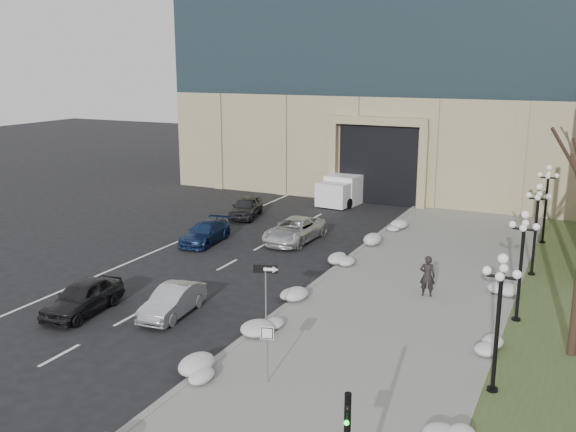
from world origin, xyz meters
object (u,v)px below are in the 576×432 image
at_px(car_d, 294,230).
at_px(keep_sign, 267,342).
at_px(lamppost_b, 522,251).
at_px(car_a, 83,297).
at_px(car_c, 205,233).
at_px(pedestrian, 427,276).
at_px(one_way_sign, 270,277).
at_px(box_truck, 349,188).
at_px(lamppost_d, 547,193).
at_px(car_e, 246,207).
at_px(lamppost_a, 499,305).
at_px(car_b, 173,301).
at_px(lamppost_c, 537,217).

distance_m(car_d, keep_sign, 17.68).
distance_m(keep_sign, lamppost_b, 11.55).
xyz_separation_m(car_a, lamppost_b, (16.92, 6.94, 2.36)).
height_order(car_c, lamppost_b, lamppost_b).
bearing_deg(keep_sign, pedestrian, 57.66).
bearing_deg(keep_sign, one_way_sign, 98.97).
relative_size(car_d, one_way_sign, 1.85).
distance_m(box_truck, lamppost_d, 16.04).
xyz_separation_m(car_d, pedestrian, (9.46, -6.01, 0.37)).
xyz_separation_m(car_e, lamppost_b, (19.17, -11.38, 2.36)).
bearing_deg(pedestrian, lamppost_a, 109.29).
height_order(car_b, car_c, car_b).
height_order(car_b, car_d, car_d).
relative_size(pedestrian, keep_sign, 0.91).
xyz_separation_m(car_e, pedestrian, (15.14, -10.19, 0.36)).
relative_size(lamppost_a, lamppost_b, 1.00).
bearing_deg(car_c, lamppost_b, -19.07).
height_order(box_truck, lamppost_a, lamppost_a).
bearing_deg(lamppost_d, one_way_sign, -116.09).
xyz_separation_m(pedestrian, keep_sign, (-2.82, -10.35, 0.47)).
xyz_separation_m(lamppost_b, lamppost_d, (0.00, 13.00, 0.00)).
bearing_deg(keep_sign, lamppost_d, 55.72).
xyz_separation_m(keep_sign, lamppost_a, (6.86, 2.66, 1.53)).
bearing_deg(car_a, car_e, 92.23).
bearing_deg(lamppost_d, box_truck, 155.94).
bearing_deg(lamppost_c, car_c, -174.18).
xyz_separation_m(car_a, one_way_sign, (8.07, 1.85, 1.54)).
bearing_deg(car_b, lamppost_c, 36.85).
distance_m(box_truck, lamppost_c, 19.59).
bearing_deg(lamppost_a, car_e, 137.00).
bearing_deg(one_way_sign, car_c, 115.36).
distance_m(keep_sign, lamppost_c, 17.17).
relative_size(car_e, box_truck, 0.59).
relative_size(keep_sign, lamppost_c, 0.44).
xyz_separation_m(pedestrian, one_way_sign, (-4.82, -6.27, 1.18)).
bearing_deg(car_e, car_b, -84.98).
height_order(car_b, one_way_sign, one_way_sign).
xyz_separation_m(car_d, one_way_sign, (4.65, -12.28, 1.55)).
bearing_deg(car_c, lamppost_d, 19.95).
bearing_deg(pedestrian, lamppost_d, -117.31).
xyz_separation_m(lamppost_c, lamppost_d, (0.00, 6.50, 0.00)).
distance_m(car_b, pedestrian, 11.42).
distance_m(one_way_sign, lamppost_a, 9.01).
bearing_deg(lamppost_b, car_a, -157.71).
bearing_deg(car_c, car_b, -68.99).
height_order(car_c, keep_sign, keep_sign).
distance_m(lamppost_a, lamppost_c, 13.00).
bearing_deg(car_d, car_a, -101.65).
height_order(one_way_sign, lamppost_d, lamppost_d).
xyz_separation_m(one_way_sign, lamppost_b, (8.86, 5.08, 0.82)).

